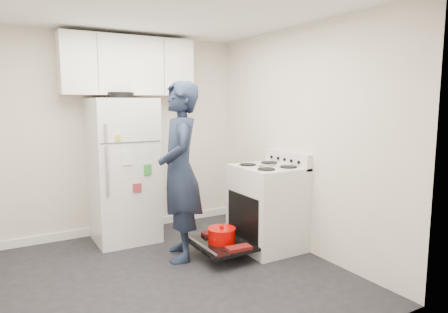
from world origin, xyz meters
TOP-DOWN VIEW (x-y plane):
  - room at (-0.03, 0.03)m, footprint 3.21×3.21m
  - electric_range at (1.26, 0.15)m, footprint 0.66×0.76m
  - open_oven_door at (0.68, 0.16)m, footprint 0.55×0.70m
  - refrigerator at (-0.06, 1.25)m, footprint 0.72×0.74m
  - upper_cabinets at (0.10, 1.43)m, footprint 1.60×0.33m
  - person at (0.30, 0.38)m, footprint 0.64×0.79m

SIDE VIEW (x-z plane):
  - open_oven_door at x=0.68m, z-range 0.08..0.31m
  - electric_range at x=1.26m, z-range -0.08..1.02m
  - refrigerator at x=-0.06m, z-range -0.03..1.75m
  - person at x=0.30m, z-range 0.00..1.89m
  - room at x=-0.03m, z-range -0.05..2.46m
  - upper_cabinets at x=0.10m, z-range 1.75..2.45m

